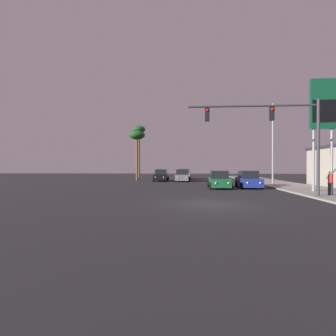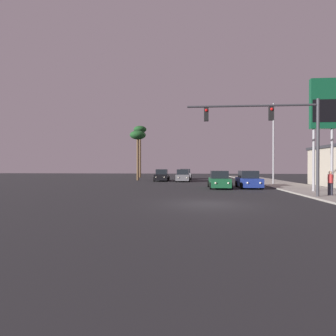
% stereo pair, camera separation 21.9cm
% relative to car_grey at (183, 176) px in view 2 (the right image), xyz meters
% --- Properties ---
extents(ground_plane, '(120.00, 120.00, 0.00)m').
position_rel_car_grey_xyz_m(ground_plane, '(1.87, -21.71, -0.76)').
color(ground_plane, '#28282B').
extents(sidewalk_right, '(5.00, 60.00, 0.12)m').
position_rel_car_grey_xyz_m(sidewalk_right, '(11.37, -11.71, -0.70)').
color(sidewalk_right, '#9E998E').
rests_on(sidewalk_right, ground).
extents(car_grey, '(2.04, 4.34, 1.68)m').
position_rel_car_grey_xyz_m(car_grey, '(0.00, 0.00, 0.00)').
color(car_grey, slate).
rests_on(car_grey, ground).
extents(car_green, '(2.04, 4.33, 1.68)m').
position_rel_car_grey_xyz_m(car_green, '(3.73, -10.92, 0.00)').
color(car_green, '#195933').
rests_on(car_green, ground).
extents(car_black, '(2.04, 4.32, 1.68)m').
position_rel_car_grey_xyz_m(car_black, '(-3.05, 0.81, 0.00)').
color(car_black, black).
rests_on(car_black, ground).
extents(car_blue, '(2.04, 4.32, 1.68)m').
position_rel_car_grey_xyz_m(car_blue, '(6.60, -10.47, 0.00)').
color(car_blue, navy).
rests_on(car_blue, ground).
extents(car_silver, '(2.04, 4.32, 1.68)m').
position_rel_car_grey_xyz_m(car_silver, '(0.23, 6.54, 0.00)').
color(car_silver, '#B7B7BC').
rests_on(car_silver, ground).
extents(traffic_light_mast, '(8.76, 0.36, 6.50)m').
position_rel_car_grey_xyz_m(traffic_light_mast, '(6.76, -18.38, 4.04)').
color(traffic_light_mast, '#38383D').
rests_on(traffic_light_mast, sidewalk_right).
extents(street_lamp, '(1.74, 0.24, 9.00)m').
position_rel_car_grey_xyz_m(street_lamp, '(10.07, -6.53, 4.36)').
color(street_lamp, '#99999E').
rests_on(street_lamp, sidewalk_right).
extents(gas_station_sign, '(2.00, 0.42, 9.00)m').
position_rel_car_grey_xyz_m(gas_station_sign, '(11.50, -14.66, 5.86)').
color(gas_station_sign, '#99999E').
rests_on(gas_station_sign, sidewalk_right).
extents(pedestrian_on_sidewalk, '(0.34, 0.32, 1.67)m').
position_rel_car_grey_xyz_m(pedestrian_on_sidewalk, '(10.52, -17.67, 0.27)').
color(pedestrian_on_sidewalk, '#23232D').
rests_on(pedestrian_on_sidewalk, sidewalk_right).
extents(palm_tree_mid, '(2.40, 2.40, 7.46)m').
position_rel_car_grey_xyz_m(palm_tree_mid, '(-6.83, 2.29, 5.69)').
color(palm_tree_mid, brown).
rests_on(palm_tree_mid, ground).
extents(palm_tree_far, '(2.40, 2.40, 9.72)m').
position_rel_car_grey_xyz_m(palm_tree_far, '(-8.36, 12.29, 7.69)').
color(palm_tree_far, brown).
rests_on(palm_tree_far, ground).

